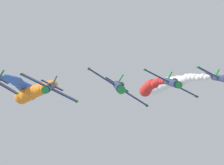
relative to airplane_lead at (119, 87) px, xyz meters
name	(u,v)px	position (x,y,z in m)	size (l,w,h in m)	color
airplane_lead	(119,87)	(0.00, 0.00, 0.00)	(8.26, 10.35, 5.43)	navy
airplane_left_inner	(172,83)	(-8.74, -8.54, 0.02)	(8.67, 10.35, 4.69)	navy
smoke_trail_left_inner	(149,87)	(-7.83, -27.08, -1.95)	(3.06, 17.23, 4.63)	red
airplane_right_inner	(49,87)	(9.90, -7.21, -0.57)	(8.71, 10.35, 4.60)	navy
smoke_trail_right_inner	(33,92)	(16.15, -33.57, -3.45)	(11.85, 27.51, 6.55)	orange
airplane_left_outer	(221,78)	(-19.45, -17.82, 0.19)	(8.66, 10.35, 4.71)	navy
smoke_trail_left_outer	(168,84)	(-14.87, -44.87, -2.41)	(9.25, 28.32, 6.34)	white
smoke_trail_right_outer	(24,88)	(19.13, -39.70, -2.89)	(4.51, 22.64, 6.95)	blue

